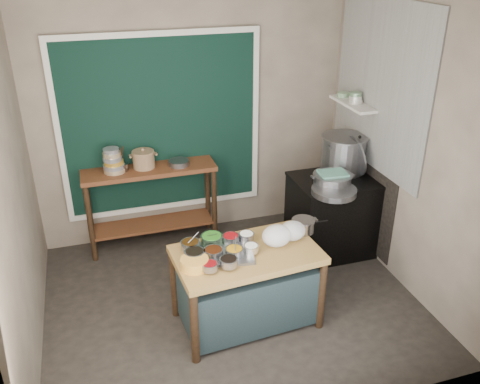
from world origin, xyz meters
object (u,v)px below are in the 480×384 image
object	(u,v)px
back_counter	(152,207)
utensil_cup	(122,167)
yellow_basin	(194,263)
condiment_tray	(221,254)
stock_pot	(343,154)
prep_table	(247,287)
stove_block	(333,216)
steamer	(332,180)
saucepan	(303,225)
ceramic_crock	(144,160)

from	to	relation	value
back_counter	utensil_cup	world-z (taller)	utensil_cup
yellow_basin	utensil_cup	distance (m)	1.79
condiment_tray	stock_pot	distance (m)	2.00
prep_table	condiment_tray	world-z (taller)	condiment_tray
stove_block	utensil_cup	xyz separation A→B (m)	(-2.18, 0.74, 0.57)
stove_block	yellow_basin	xyz separation A→B (m)	(-1.78, -0.99, 0.37)
utensil_cup	steamer	size ratio (longest dim) A/B	0.33
stove_block	saucepan	world-z (taller)	saucepan
stove_block	saucepan	bearing A→B (deg)	-134.69
ceramic_crock	condiment_tray	bearing A→B (deg)	-75.46
stock_pot	steamer	xyz separation A→B (m)	(-0.29, -0.33, -0.13)
back_counter	stove_block	xyz separation A→B (m)	(1.90, -0.73, -0.05)
back_counter	utensil_cup	distance (m)	0.59
saucepan	back_counter	bearing A→B (deg)	131.24
back_counter	steamer	bearing A→B (deg)	-26.34
prep_table	yellow_basin	xyz separation A→B (m)	(-0.48, -0.10, 0.42)
back_counter	ceramic_crock	xyz separation A→B (m)	(-0.04, 0.03, 0.56)
utensil_cup	steamer	bearing A→B (deg)	-23.45
saucepan	utensil_cup	size ratio (longest dim) A/B	1.62
stove_block	condiment_tray	distance (m)	1.78
stove_block	ceramic_crock	distance (m)	2.18
prep_table	ceramic_crock	xyz separation A→B (m)	(-0.64, 1.64, 0.66)
stove_block	steamer	size ratio (longest dim) A/B	2.16
saucepan	stock_pot	size ratio (longest dim) A/B	0.43
condiment_tray	utensil_cup	size ratio (longest dim) A/B	3.89
utensil_cup	saucepan	bearing A→B (deg)	-44.26
steamer	saucepan	bearing A→B (deg)	-135.30
prep_table	yellow_basin	distance (m)	0.65
steamer	utensil_cup	bearing A→B (deg)	156.55
yellow_basin	saucepan	distance (m)	1.12
ceramic_crock	steamer	distance (m)	2.03
prep_table	stock_pot	distance (m)	1.94
condiment_tray	saucepan	world-z (taller)	saucepan
yellow_basin	saucepan	world-z (taller)	saucepan
prep_table	condiment_tray	distance (m)	0.45
yellow_basin	ceramic_crock	bearing A→B (deg)	95.22
condiment_tray	saucepan	xyz separation A→B (m)	(0.83, 0.16, 0.05)
ceramic_crock	steamer	world-z (taller)	ceramic_crock
steamer	ceramic_crock	bearing A→B (deg)	153.43
stove_block	steamer	xyz separation A→B (m)	(-0.13, -0.15, 0.52)
prep_table	utensil_cup	bearing A→B (deg)	114.23
back_counter	stove_block	bearing A→B (deg)	-21.02
back_counter	saucepan	size ratio (longest dim) A/B	6.53
condiment_tray	saucepan	size ratio (longest dim) A/B	2.41
saucepan	yellow_basin	bearing A→B (deg)	-164.25
yellow_basin	condiment_tray	bearing A→B (deg)	25.36
saucepan	utensil_cup	distance (m)	2.08
back_counter	ceramic_crock	distance (m)	0.56
stove_block	condiment_tray	bearing A→B (deg)	-150.50
yellow_basin	stock_pot	xyz separation A→B (m)	(1.94, 1.17, 0.29)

